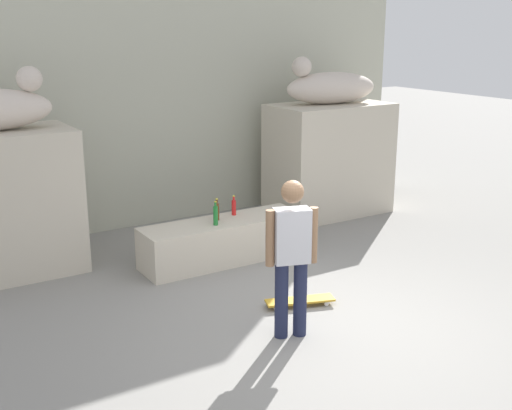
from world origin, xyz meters
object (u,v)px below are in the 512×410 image
at_px(statue_reclining_right, 329,87).
at_px(bottle_brown, 217,211).
at_px(skateboard, 300,300).
at_px(bottle_green, 216,215).
at_px(skater, 292,252).
at_px(bottle_red, 234,207).

relative_size(statue_reclining_right, bottle_brown, 5.52).
relative_size(skateboard, bottle_green, 2.51).
xyz_separation_m(skateboard, bottle_brown, (-0.08, 1.83, 0.64)).
height_order(skater, bottle_green, skater).
bearing_deg(skater, bottle_green, 101.08).
relative_size(statue_reclining_right, bottle_green, 5.10).
height_order(statue_reclining_right, bottle_brown, statue_reclining_right).
xyz_separation_m(skater, skateboard, (0.52, 0.55, -0.86)).
bearing_deg(skateboard, bottle_red, 101.98).
xyz_separation_m(statue_reclining_right, skateboard, (-2.61, -2.88, -2.09)).
xyz_separation_m(skateboard, bottle_green, (-0.21, 1.64, 0.65)).
bearing_deg(bottle_green, bottle_red, 32.25).
xyz_separation_m(bottle_green, bottle_red, (0.44, 0.28, -0.02)).
bearing_deg(bottle_brown, skateboard, -87.37).
distance_m(skateboard, bottle_red, 2.03).
relative_size(skateboard, bottle_red, 2.94).
bearing_deg(statue_reclining_right, skateboard, 56.90).
bearing_deg(bottle_red, bottle_green, -147.75).
distance_m(bottle_red, bottle_brown, 0.33).
relative_size(bottle_red, bottle_brown, 0.93).
bearing_deg(bottle_red, statue_reclining_right, 22.10).
relative_size(statue_reclining_right, bottle_red, 5.97).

